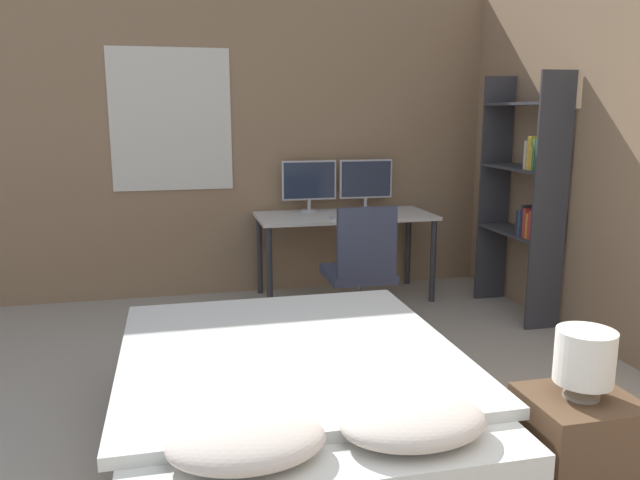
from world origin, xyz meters
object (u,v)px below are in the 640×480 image
object	(u,v)px
bedside_lamp	(585,357)
monitor_right	(366,181)
keyboard	(352,218)
desk	(345,224)
bed	(294,407)
office_chair	(360,280)
bookshelf	(527,188)
nightstand	(576,454)
monitor_left	(309,182)
computer_mouse	(384,215)

from	to	relation	value
bedside_lamp	monitor_right	bearing A→B (deg)	87.56
keyboard	desk	bearing A→B (deg)	90.00
bed	keyboard	size ratio (longest dim) A/B	5.42
desk	office_chair	xyz separation A→B (m)	(-0.11, -0.83, -0.28)
bed	bookshelf	world-z (taller)	bookshelf
keyboard	office_chair	distance (m)	0.71
nightstand	monitor_right	world-z (taller)	monitor_right
keyboard	office_chair	xyz separation A→B (m)	(-0.11, -0.59, -0.37)
monitor_right	bookshelf	world-z (taller)	bookshelf
monitor_left	computer_mouse	size ratio (longest dim) A/B	7.01
bedside_lamp	office_chair	size ratio (longest dim) A/B	0.29
office_chair	nightstand	bearing A→B (deg)	-84.46
bed	computer_mouse	xyz separation A→B (m)	(1.20, 2.25, 0.51)
keyboard	office_chair	bearing A→B (deg)	-100.18
bedside_lamp	keyboard	world-z (taller)	bedside_lamp
office_chair	bookshelf	size ratio (longest dim) A/B	0.50
bed	desk	size ratio (longest dim) A/B	1.31
nightstand	bookshelf	xyz separation A→B (m)	(1.13, 2.34, 0.79)
desk	monitor_right	size ratio (longest dim) A/B	3.11
monitor_right	keyboard	bearing A→B (deg)	-118.62
bed	monitor_left	size ratio (longest dim) A/B	4.06
bookshelf	keyboard	bearing A→B (deg)	155.37
monitor_left	keyboard	world-z (taller)	monitor_left
monitor_right	computer_mouse	bearing A→B (deg)	-88.81
bookshelf	bedside_lamp	bearing A→B (deg)	-115.85
monitor_right	bookshelf	distance (m)	1.45
keyboard	office_chair	world-z (taller)	office_chair
desk	office_chair	world-z (taller)	office_chair
keyboard	bookshelf	xyz separation A→B (m)	(1.25, -0.57, 0.28)
bed	bedside_lamp	bearing A→B (deg)	-32.21
monitor_left	keyboard	bearing A→B (deg)	-61.38
monitor_right	computer_mouse	world-z (taller)	monitor_right
desk	monitor_right	xyz separation A→B (m)	(0.26, 0.24, 0.34)
desk	bookshelf	xyz separation A→B (m)	(1.25, -0.81, 0.37)
office_chair	bookshelf	xyz separation A→B (m)	(1.36, 0.02, 0.65)
bedside_lamp	computer_mouse	xyz separation A→B (m)	(0.15, 2.91, 0.10)
desk	monitor_left	size ratio (longest dim) A/B	3.11
bookshelf	monitor_left	bearing A→B (deg)	145.09
computer_mouse	bookshelf	xyz separation A→B (m)	(0.98, -0.57, 0.27)
monitor_left	office_chair	xyz separation A→B (m)	(0.16, -1.07, -0.62)
keyboard	bookshelf	size ratio (longest dim) A/B	0.19
bedside_lamp	computer_mouse	bearing A→B (deg)	86.95
bed	computer_mouse	world-z (taller)	computer_mouse
keyboard	monitor_left	bearing A→B (deg)	118.62
desk	monitor_right	distance (m)	0.50
bed	office_chair	size ratio (longest dim) A/B	2.07
nightstand	bedside_lamp	size ratio (longest dim) A/B	1.80
bed	desk	distance (m)	2.69
bedside_lamp	office_chair	xyz separation A→B (m)	(-0.23, 2.32, -0.29)
monitor_left	computer_mouse	world-z (taller)	monitor_left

